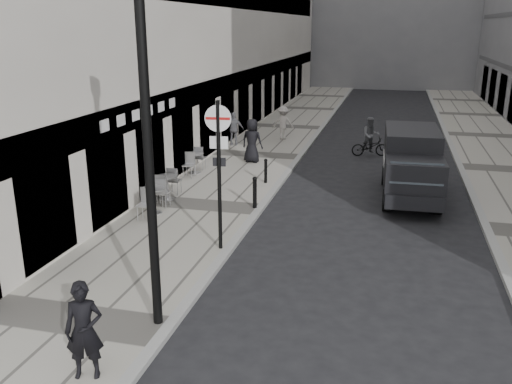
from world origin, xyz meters
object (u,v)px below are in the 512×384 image
at_px(cyclist, 370,141).
at_px(walking_man, 84,331).
at_px(sign_post, 219,156).
at_px(panel_van, 411,161).
at_px(lamppost, 147,127).

bearing_deg(cyclist, walking_man, -116.85).
relative_size(walking_man, sign_post, 0.44).
distance_m(sign_post, cyclist, 13.11).
relative_size(walking_man, panel_van, 0.35).
bearing_deg(cyclist, sign_post, -119.98).
distance_m(walking_man, cyclist, 18.80).
xyz_separation_m(sign_post, lamppost, (-0.05, -3.95, 1.44)).
relative_size(lamppost, cyclist, 3.90).
xyz_separation_m(panel_van, cyclist, (-1.69, 6.17, -0.61)).
distance_m(walking_man, sign_post, 6.12).
height_order(lamppost, panel_van, lamppost).
distance_m(lamppost, cyclist, 17.17).
xyz_separation_m(sign_post, cyclist, (3.30, 12.54, -1.94)).
height_order(walking_man, lamppost, lamppost).
bearing_deg(panel_van, walking_man, -116.13).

